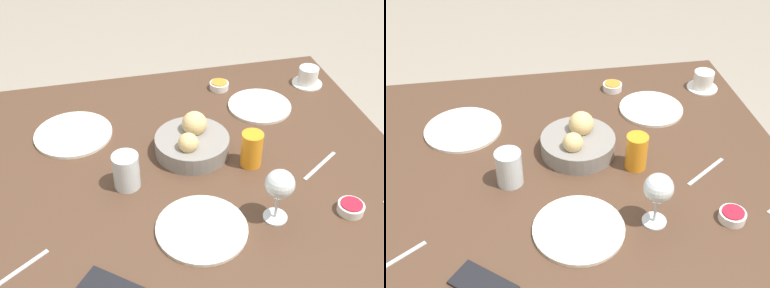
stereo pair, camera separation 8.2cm
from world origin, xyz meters
TOP-DOWN VIEW (x-y plane):
  - dining_table at (0.00, 0.00)m, footprint 1.31×1.09m
  - bread_basket at (-0.03, -0.04)m, footprint 0.23×0.23m
  - plate_near_left at (-0.32, -0.23)m, footprint 0.22×0.22m
  - plate_near_right at (0.32, -0.21)m, footprint 0.25×0.25m
  - plate_far_center at (0.02, 0.28)m, footprint 0.24×0.24m
  - juice_glass at (-0.19, 0.06)m, footprint 0.06×0.06m
  - water_tumbler at (0.18, 0.07)m, footprint 0.07×0.07m
  - wine_glass at (-0.18, 0.28)m, footprint 0.08×0.08m
  - coffee_cup at (-0.55, -0.34)m, footprint 0.11×0.11m
  - jam_bowl_berry at (-0.38, 0.30)m, footprint 0.07×0.07m
  - jam_bowl_honey at (-0.22, -0.38)m, footprint 0.07×0.07m
  - fork_silver at (-0.39, 0.11)m, footprint 0.15×0.10m
  - knife_silver at (0.47, 0.31)m, footprint 0.14×0.10m

SIDE VIEW (x-z plane):
  - dining_table at x=0.00m, z-range 0.29..1.07m
  - fork_silver at x=-0.39m, z-range 0.78..0.78m
  - knife_silver at x=0.47m, z-range 0.78..0.78m
  - plate_near_left at x=-0.32m, z-range 0.78..0.79m
  - plate_near_right at x=0.32m, z-range 0.78..0.79m
  - plate_far_center at x=0.02m, z-range 0.78..0.79m
  - jam_bowl_berry at x=-0.38m, z-range 0.78..0.80m
  - jam_bowl_honey at x=-0.22m, z-range 0.78..0.80m
  - coffee_cup at x=-0.55m, z-range 0.77..0.84m
  - bread_basket at x=-0.03m, z-range 0.75..0.87m
  - water_tumbler at x=0.18m, z-range 0.78..0.88m
  - juice_glass at x=-0.19m, z-range 0.78..0.89m
  - wine_glass at x=-0.18m, z-range 0.81..0.97m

